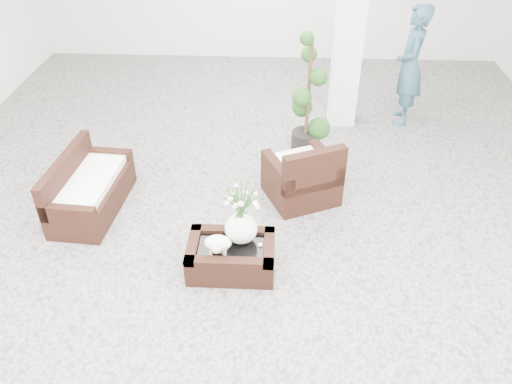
{
  "coord_description": "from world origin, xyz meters",
  "views": [
    {
      "loc": [
        0.22,
        -4.6,
        3.85
      ],
      "look_at": [
        0.0,
        -0.1,
        0.62
      ],
      "focal_mm": 35.99,
      "sensor_mm": 36.0,
      "label": 1
    }
  ],
  "objects_px": {
    "coffee_table": "(231,257)",
    "topiary": "(308,95)",
    "armchair": "(302,169)",
    "loveseat": "(90,184)"
  },
  "relations": [
    {
      "from": "armchair",
      "to": "topiary",
      "type": "distance_m",
      "value": 1.27
    },
    {
      "from": "coffee_table",
      "to": "armchair",
      "type": "relative_size",
      "value": 1.08
    },
    {
      "from": "coffee_table",
      "to": "loveseat",
      "type": "distance_m",
      "value": 2.04
    },
    {
      "from": "loveseat",
      "to": "topiary",
      "type": "xyz_separation_m",
      "value": [
        2.63,
        1.56,
        0.5
      ]
    },
    {
      "from": "coffee_table",
      "to": "topiary",
      "type": "distance_m",
      "value": 2.76
    },
    {
      "from": "coffee_table",
      "to": "loveseat",
      "type": "height_order",
      "value": "loveseat"
    },
    {
      "from": "armchair",
      "to": "coffee_table",
      "type": "bearing_deg",
      "value": 36.06
    },
    {
      "from": "coffee_table",
      "to": "armchair",
      "type": "xyz_separation_m",
      "value": [
        0.76,
        1.34,
        0.26
      ]
    },
    {
      "from": "armchair",
      "to": "loveseat",
      "type": "bearing_deg",
      "value": -16.2
    },
    {
      "from": "coffee_table",
      "to": "topiary",
      "type": "bearing_deg",
      "value": 71.44
    }
  ]
}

